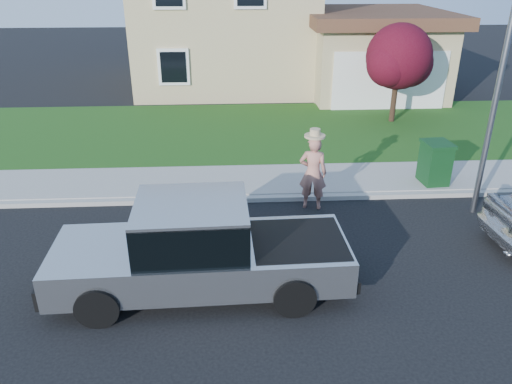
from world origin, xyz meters
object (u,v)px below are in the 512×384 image
ornamental_tree (400,60)px  street_lamp (502,81)px  woman (313,171)px  pickup_truck (200,250)px  trash_bin (435,162)px

ornamental_tree → street_lamp: (-0.20, -7.37, 0.86)m
woman → street_lamp: (3.96, -0.52, 2.27)m
ornamental_tree → pickup_truck: bearing=-123.7°
woman → ornamental_tree: size_ratio=0.58×
ornamental_tree → street_lamp: 7.42m
street_lamp → pickup_truck: bearing=-167.3°
ornamental_tree → street_lamp: street_lamp is taller
woman → trash_bin: 3.62m
ornamental_tree → trash_bin: 6.09m
woman → ornamental_tree: (4.16, 6.85, 1.41)m
trash_bin → street_lamp: (0.49, -1.55, 2.51)m
pickup_truck → ornamental_tree: 12.27m
woman → pickup_truck: bearing=64.8°
trash_bin → street_lamp: bearing=-77.4°
ornamental_tree → trash_bin: bearing=-96.8°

